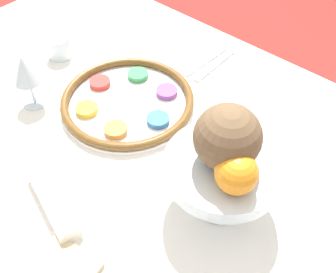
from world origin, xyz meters
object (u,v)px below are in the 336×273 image
at_px(seder_plate, 128,101).
at_px(cup_near, 59,47).
at_px(orange_fruit, 236,173).
at_px(napkin_roll, 53,201).
at_px(coconut, 227,137).
at_px(wine_glass, 25,71).
at_px(fruit_stand, 223,170).

relative_size(seder_plate, cup_near, 4.90).
height_order(orange_fruit, cup_near, orange_fruit).
relative_size(orange_fruit, napkin_roll, 0.38).
bearing_deg(cup_near, orange_fruit, -11.22).
xyz_separation_m(coconut, cup_near, (-0.62, 0.10, -0.16)).
distance_m(orange_fruit, coconut, 0.06).
xyz_separation_m(seder_plate, wine_glass, (-0.18, -0.15, 0.08)).
bearing_deg(coconut, seder_plate, 166.86).
height_order(napkin_roll, cup_near, cup_near).
height_order(seder_plate, orange_fruit, orange_fruit).
bearing_deg(fruit_stand, coconut, 142.30).
distance_m(fruit_stand, orange_fruit, 0.08).
relative_size(orange_fruit, coconut, 0.62).
height_order(orange_fruit, coconut, coconut).
xyz_separation_m(seder_plate, fruit_stand, (0.34, -0.08, 0.09)).
relative_size(seder_plate, coconut, 2.81).
bearing_deg(coconut, fruit_stand, -37.70).
relative_size(fruit_stand, cup_near, 3.24).
relative_size(coconut, napkin_roll, 0.61).
height_order(seder_plate, coconut, coconut).
bearing_deg(napkin_roll, seder_plate, 108.80).
height_order(seder_plate, napkin_roll, napkin_roll).
xyz_separation_m(seder_plate, orange_fruit, (0.38, -0.11, 0.15)).
height_order(wine_glass, napkin_roll, wine_glass).
bearing_deg(seder_plate, napkin_roll, -71.20).
bearing_deg(wine_glass, orange_fruit, 3.42).
height_order(wine_glass, cup_near, wine_glass).
height_order(fruit_stand, orange_fruit, orange_fruit).
distance_m(seder_plate, wine_glass, 0.25).
bearing_deg(napkin_roll, orange_fruit, 34.62).
distance_m(seder_plate, fruit_stand, 0.36).
relative_size(seder_plate, napkin_roll, 1.70).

